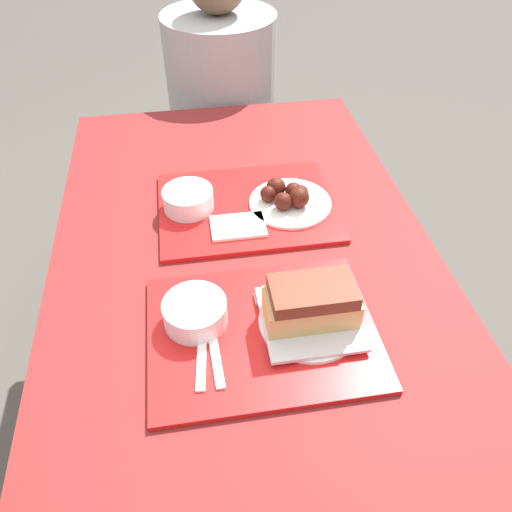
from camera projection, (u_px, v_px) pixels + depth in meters
The scene contains 14 objects.
ground_plane at pixel (249, 427), 1.60m from camera, with size 12.00×12.00×0.00m, color #4C4742.
picnic_table at pixel (247, 290), 1.16m from camera, with size 0.84×1.43×0.75m.
picnic_bench_far at pixel (214, 171), 2.02m from camera, with size 0.80×0.28×0.43m.
tray_near at pixel (264, 332), 0.93m from camera, with size 0.42×0.33×0.01m.
tray_far at pixel (247, 207), 1.21m from camera, with size 0.42×0.33×0.01m.
bowl_coleslaw_near at pixel (195, 311), 0.92m from camera, with size 0.12×0.12×0.05m.
brisket_sandwich_plate at pixel (311, 308), 0.91m from camera, with size 0.19×0.19×0.10m.
plastic_fork_near at pixel (202, 350), 0.89m from camera, with size 0.03×0.17×0.00m.
plastic_knife_near at pixel (214, 348), 0.89m from camera, with size 0.02×0.17×0.00m.
condiment_packet at pixel (264, 299), 0.98m from camera, with size 0.04×0.03×0.01m.
bowl_coleslaw_far at pixel (188, 198), 1.18m from camera, with size 0.12×0.12×0.05m.
wings_plate_far at pixel (288, 197), 1.19m from camera, with size 0.20×0.20×0.06m.
napkin_far at pixel (238, 226), 1.14m from camera, with size 0.12×0.09×0.01m.
person_seated_across at pixel (222, 84), 1.78m from camera, with size 0.39×0.39×0.72m.
Camera 1 is at (-0.10, -0.79, 1.49)m, focal length 35.00 mm.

